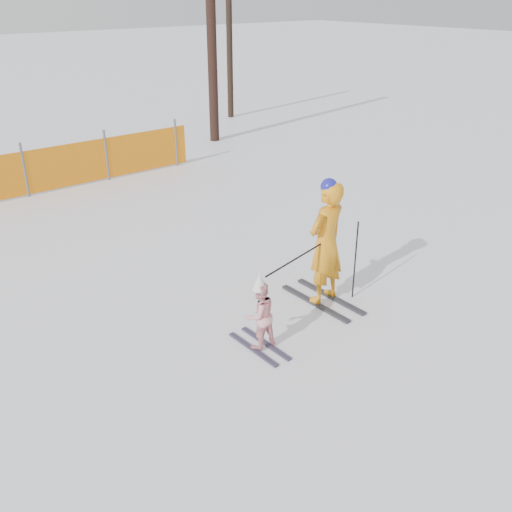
{
  "coord_description": "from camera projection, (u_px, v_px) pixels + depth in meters",
  "views": [
    {
      "loc": [
        -4.49,
        -5.02,
        4.36
      ],
      "look_at": [
        0.0,
        0.5,
        1.0
      ],
      "focal_mm": 40.0,
      "sensor_mm": 36.0,
      "label": 1
    }
  ],
  "objects": [
    {
      "name": "ground",
      "position": [
        279.0,
        333.0,
        7.95
      ],
      "size": [
        120.0,
        120.0,
        0.0
      ],
      "primitive_type": "plane",
      "color": "white",
      "rests_on": "ground"
    },
    {
      "name": "adult",
      "position": [
        326.0,
        243.0,
        8.33
      ],
      "size": [
        0.73,
        1.39,
        1.96
      ],
      "color": "black",
      "rests_on": "ground"
    },
    {
      "name": "child",
      "position": [
        260.0,
        314.0,
        7.41
      ],
      "size": [
        0.47,
        0.97,
        1.12
      ],
      "color": "black",
      "rests_on": "ground"
    },
    {
      "name": "ski_poles",
      "position": [
        326.0,
        260.0,
        8.16
      ],
      "size": [
        1.89,
        0.32,
        1.26
      ],
      "color": "black",
      "rests_on": "ground"
    },
    {
      "name": "tree_trunks",
      "position": [
        218.0,
        37.0,
        17.65
      ],
      "size": [
        2.79,
        2.8,
        6.4
      ],
      "color": "black",
      "rests_on": "ground"
    }
  ]
}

